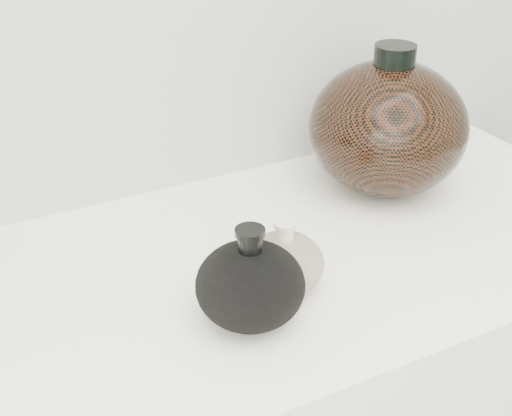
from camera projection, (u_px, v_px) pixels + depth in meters
black_gourd_vase at (250, 285)px, 0.81m from camera, size 0.14×0.14×0.12m
cream_gourd_vase at (284, 263)px, 0.87m from camera, size 0.11×0.11×0.10m
right_round_pot at (388, 127)px, 1.07m from camera, size 0.28×0.28×0.23m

